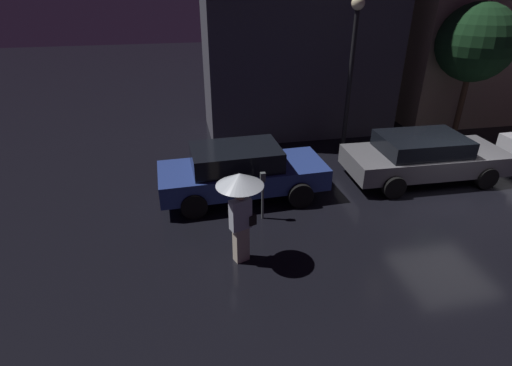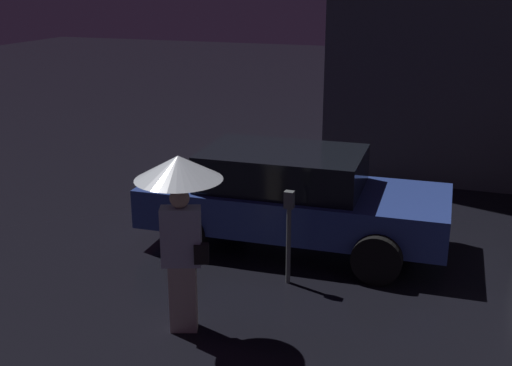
{
  "view_description": "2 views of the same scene",
  "coord_description": "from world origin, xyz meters",
  "px_view_note": "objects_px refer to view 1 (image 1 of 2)",
  "views": [
    {
      "loc": [
        -7.15,
        -7.98,
        5.36
      ],
      "look_at": [
        -5.55,
        0.13,
        1.05
      ],
      "focal_mm": 28.0,
      "sensor_mm": 36.0,
      "label": 1
    },
    {
      "loc": [
        -3.26,
        -7.06,
        3.8
      ],
      "look_at": [
        -5.78,
        0.15,
        1.34
      ],
      "focal_mm": 45.0,
      "sensor_mm": 36.0,
      "label": 2
    }
  ],
  "objects_px": {
    "parking_meter": "(263,191)",
    "pedestrian_with_umbrella": "(240,196)",
    "parked_car_blue": "(241,171)",
    "parked_car_grey": "(424,156)",
    "street_lamp_near": "(353,55)"
  },
  "relations": [
    {
      "from": "parked_car_grey",
      "to": "pedestrian_with_umbrella",
      "type": "distance_m",
      "value": 6.5
    },
    {
      "from": "parked_car_grey",
      "to": "parking_meter",
      "type": "distance_m",
      "value": 5.2
    },
    {
      "from": "parking_meter",
      "to": "pedestrian_with_umbrella",
      "type": "bearing_deg",
      "value": -117.33
    },
    {
      "from": "street_lamp_near",
      "to": "parked_car_blue",
      "type": "bearing_deg",
      "value": -149.33
    },
    {
      "from": "parked_car_grey",
      "to": "pedestrian_with_umbrella",
      "type": "relative_size",
      "value": 2.25
    },
    {
      "from": "parked_car_blue",
      "to": "parking_meter",
      "type": "distance_m",
      "value": 1.27
    },
    {
      "from": "parked_car_blue",
      "to": "pedestrian_with_umbrella",
      "type": "bearing_deg",
      "value": -101.46
    },
    {
      "from": "pedestrian_with_umbrella",
      "to": "parking_meter",
      "type": "distance_m",
      "value": 1.86
    },
    {
      "from": "parking_meter",
      "to": "parked_car_grey",
      "type": "bearing_deg",
      "value": 14.06
    },
    {
      "from": "parked_car_blue",
      "to": "parking_meter",
      "type": "xyz_separation_m",
      "value": [
        0.33,
        -1.23,
        0.02
      ]
    },
    {
      "from": "pedestrian_with_umbrella",
      "to": "parking_meter",
      "type": "xyz_separation_m",
      "value": [
        0.77,
        1.5,
        -0.77
      ]
    },
    {
      "from": "pedestrian_with_umbrella",
      "to": "parked_car_blue",
      "type": "bearing_deg",
      "value": 60.51
    },
    {
      "from": "parked_car_blue",
      "to": "parking_meter",
      "type": "height_order",
      "value": "parked_car_blue"
    },
    {
      "from": "parked_car_blue",
      "to": "parked_car_grey",
      "type": "distance_m",
      "value": 5.37
    },
    {
      "from": "parked_car_grey",
      "to": "parking_meter",
      "type": "height_order",
      "value": "parked_car_grey"
    }
  ]
}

